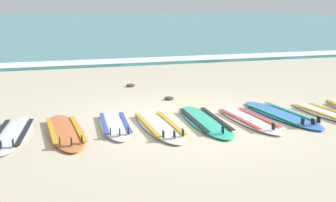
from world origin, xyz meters
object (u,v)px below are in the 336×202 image
surfboard_2 (65,131)px  surfboard_8 (325,113)px  surfboard_1 (12,134)px  surfboard_4 (159,125)px  surfboard_6 (249,120)px  surfboard_5 (205,121)px  surfboard_7 (281,114)px  surfboard_3 (115,125)px

surfboard_2 → surfboard_8: 4.79m
surfboard_1 → surfboard_4: (2.37, -0.21, -0.00)m
surfboard_2 → surfboard_6: bearing=-4.3°
surfboard_4 → surfboard_5: 0.86m
surfboard_8 → surfboard_5: bearing=176.4°
surfboard_1 → surfboard_7: 4.76m
surfboard_3 → surfboard_6: size_ratio=0.98×
surfboard_4 → surfboard_7: bearing=1.3°
surfboard_5 → surfboard_6: (0.77, -0.17, 0.00)m
surfboard_3 → surfboard_1: bearing=-177.8°
surfboard_1 → surfboard_5: bearing=-3.0°
surfboard_7 → surfboard_8: 0.86m
surfboard_2 → surfboard_4: size_ratio=1.01×
surfboard_5 → surfboard_7: size_ratio=1.00×
surfboard_6 → surfboard_7: 0.78m
surfboard_3 → surfboard_8: size_ratio=1.07×
surfboard_1 → surfboard_6: (4.00, -0.34, -0.00)m
surfboard_3 → surfboard_6: same height
surfboard_3 → surfboard_4: size_ratio=0.90×
surfboard_4 → surfboard_8: (3.23, -0.11, -0.00)m
surfboard_2 → surfboard_5: bearing=-1.8°
surfboard_3 → surfboard_7: same height
surfboard_2 → surfboard_4: 1.56m
surfboard_6 → surfboard_2: bearing=175.7°
surfboard_3 → surfboard_5: bearing=-8.6°
surfboard_7 → surfboard_2: bearing=179.1°
surfboard_1 → surfboard_5: size_ratio=0.95×
surfboard_1 → surfboard_3: 1.67m
surfboard_5 → surfboard_8: bearing=-3.6°
surfboard_1 → surfboard_5: 3.23m
surfboard_5 → surfboard_7: (1.53, 0.01, 0.00)m
surfboard_4 → surfboard_7: same height
surfboard_1 → surfboard_7: bearing=-1.9°
surfboard_1 → surfboard_2: size_ratio=0.99×
surfboard_4 → surfboard_6: same height
surfboard_2 → surfboard_1: bearing=173.2°
surfboard_7 → surfboard_4: bearing=-178.7°
surfboard_1 → surfboard_8: (5.60, -0.32, -0.00)m
surfboard_3 → surfboard_8: same height
surfboard_1 → surfboard_4: same height
surfboard_5 → surfboard_6: bearing=-12.1°
surfboard_2 → surfboard_5: size_ratio=0.96×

